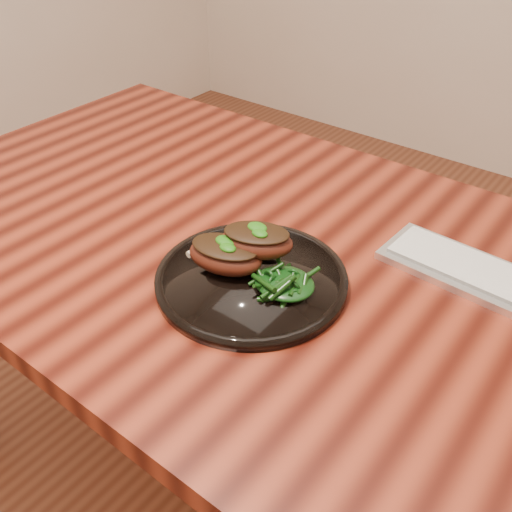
{
  "coord_description": "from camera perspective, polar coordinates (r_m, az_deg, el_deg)",
  "views": [
    {
      "loc": [
        0.39,
        -0.62,
        1.29
      ],
      "look_at": [
        -0.04,
        -0.07,
        0.78
      ],
      "focal_mm": 40.0,
      "sensor_mm": 36.0,
      "label": 1
    }
  ],
  "objects": [
    {
      "name": "lamb_chop_front",
      "position": [
        0.85,
        -3.12,
        0.18
      ],
      "size": [
        0.13,
        0.1,
        0.05
      ],
      "color": "#45170D",
      "rests_on": "plate"
    },
    {
      "name": "lamb_chop_back",
      "position": [
        0.85,
        0.02,
        1.62
      ],
      "size": [
        0.13,
        0.11,
        0.05
      ],
      "color": "#45170D",
      "rests_on": "plate"
    },
    {
      "name": "desk",
      "position": [
        0.96,
        4.25,
        -4.22
      ],
      "size": [
        1.6,
        0.8,
        0.75
      ],
      "color": "#340C06",
      "rests_on": "ground"
    },
    {
      "name": "greens_heap",
      "position": [
        0.82,
        2.88,
        -2.4
      ],
      "size": [
        0.09,
        0.09,
        0.03
      ],
      "color": "black",
      "rests_on": "plate"
    },
    {
      "name": "plate",
      "position": [
        0.85,
        -0.46,
        -2.3
      ],
      "size": [
        0.29,
        0.29,
        0.02
      ],
      "color": "black",
      "rests_on": "desk"
    },
    {
      "name": "keyboard",
      "position": [
        0.92,
        23.58,
        -2.68
      ],
      "size": [
        0.38,
        0.13,
        0.02
      ],
      "color": "silver",
      "rests_on": "desk"
    },
    {
      "name": "herb_smear",
      "position": [
        0.91,
        0.15,
        0.98
      ],
      "size": [
        0.08,
        0.05,
        0.01
      ],
      "primitive_type": "ellipsoid",
      "color": "#104B08",
      "rests_on": "plate"
    }
  ]
}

